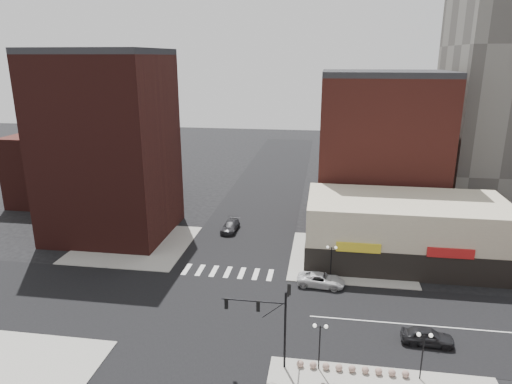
# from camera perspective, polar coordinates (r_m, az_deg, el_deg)

# --- Properties ---
(ground) EXTENTS (240.00, 240.00, 0.00)m
(ground) POSITION_cam_1_polar(r_m,az_deg,el_deg) (48.40, -5.53, -14.26)
(ground) COLOR black
(ground) RESTS_ON ground
(road_ew) EXTENTS (200.00, 14.00, 0.02)m
(road_ew) POSITION_cam_1_polar(r_m,az_deg,el_deg) (48.39, -5.53, -14.25)
(road_ew) COLOR black
(road_ew) RESTS_ON ground
(road_ns) EXTENTS (14.00, 200.00, 0.02)m
(road_ns) POSITION_cam_1_polar(r_m,az_deg,el_deg) (48.39, -5.53, -14.25)
(road_ns) COLOR black
(road_ns) RESTS_ON ground
(sidewalk_nw) EXTENTS (15.00, 15.00, 0.12)m
(sidewalk_nw) POSITION_cam_1_polar(r_m,az_deg,el_deg) (65.09, -14.92, -6.31)
(sidewalk_nw) COLOR gray
(sidewalk_nw) RESTS_ON ground
(sidewalk_ne) EXTENTS (15.00, 15.00, 0.12)m
(sidewalk_ne) POSITION_cam_1_polar(r_m,az_deg,el_deg) (60.12, 11.63, -8.03)
(sidewalk_ne) COLOR gray
(sidewalk_ne) RESTS_ON ground
(building_nw) EXTENTS (16.00, 15.00, 25.00)m
(building_nw) POSITION_cam_1_polar(r_m,az_deg,el_deg) (66.92, -17.92, 5.22)
(building_nw) COLOR #381512
(building_nw) RESTS_ON ground
(building_nw_low) EXTENTS (20.00, 18.00, 12.00)m
(building_nw_low) POSITION_cam_1_polar(r_m,az_deg,el_deg) (87.64, -20.76, 3.13)
(building_nw_low) COLOR #381512
(building_nw_low) RESTS_ON ground
(building_ne_midrise) EXTENTS (18.00, 15.00, 22.00)m
(building_ne_midrise) POSITION_cam_1_polar(r_m,az_deg,el_deg) (71.51, 15.23, 4.91)
(building_ne_midrise) COLOR maroon
(building_ne_midrise) RESTS_ON ground
(building_ne_row) EXTENTS (24.20, 12.20, 8.00)m
(building_ne_row) POSITION_cam_1_polar(r_m,az_deg,el_deg) (60.09, 18.01, -5.19)
(building_ne_row) COLOR beige
(building_ne_row) RESTS_ON ground
(traffic_signal) EXTENTS (5.59, 3.09, 7.77)m
(traffic_signal) POSITION_cam_1_polar(r_m,az_deg,el_deg) (38.09, 2.25, -14.73)
(traffic_signal) COLOR black
(traffic_signal) RESTS_ON ground
(street_lamp_se_a) EXTENTS (1.22, 0.32, 4.16)m
(street_lamp_se_a) POSITION_cam_1_polar(r_m,az_deg,el_deg) (38.68, 8.00, -17.29)
(street_lamp_se_a) COLOR black
(street_lamp_se_a) RESTS_ON sidewalk_se
(street_lamp_se_b) EXTENTS (1.22, 0.32, 4.16)m
(street_lamp_se_b) POSITION_cam_1_polar(r_m,az_deg,el_deg) (39.56, 20.23, -17.42)
(street_lamp_se_b) COLOR black
(street_lamp_se_b) RESTS_ON sidewalk_se
(street_lamp_ne) EXTENTS (1.22, 0.32, 4.16)m
(street_lamp_ne) POSITION_cam_1_polar(r_m,az_deg,el_deg) (52.76, 9.41, -7.66)
(street_lamp_ne) COLOR black
(street_lamp_ne) RESTS_ON sidewalk_ne
(bollard_row) EXTENTS (8.99, 0.59, 0.59)m
(bollard_row) POSITION_cam_1_polar(r_m,az_deg,el_deg) (40.46, 11.92, -20.81)
(bollard_row) COLOR gray
(bollard_row) RESTS_ON sidewalk_se
(white_suv) EXTENTS (5.45, 2.81, 1.47)m
(white_suv) POSITION_cam_1_polar(r_m,az_deg,el_deg) (52.50, 8.14, -10.82)
(white_suv) COLOR silver
(white_suv) RESTS_ON ground
(dark_sedan_east) EXTENTS (4.65, 2.08, 1.55)m
(dark_sedan_east) POSITION_cam_1_polar(r_m,az_deg,el_deg) (45.35, 20.63, -16.52)
(dark_sedan_east) COLOR black
(dark_sedan_east) RESTS_ON ground
(dark_sedan_north) EXTENTS (2.25, 5.26, 1.51)m
(dark_sedan_north) POSITION_cam_1_polar(r_m,az_deg,el_deg) (67.47, -3.23, -4.28)
(dark_sedan_north) COLOR black
(dark_sedan_north) RESTS_ON ground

